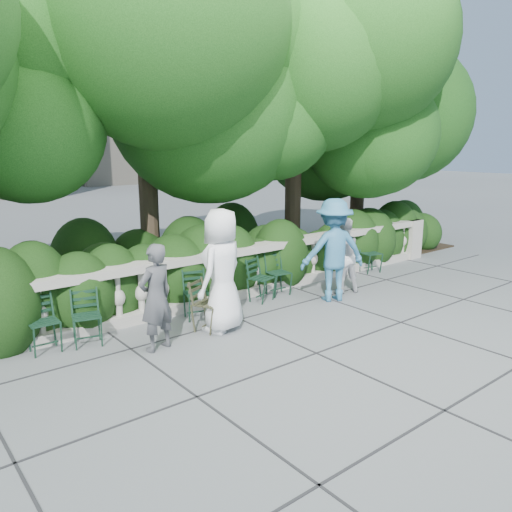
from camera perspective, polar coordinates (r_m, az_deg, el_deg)
ground at (r=8.27m, az=4.38°, el=-7.97°), size 90.00×90.00×0.00m
balustrade at (r=9.45m, az=-3.04°, el=-2.20°), size 12.00×0.44×1.00m
shrub_hedge at (r=10.54m, az=-6.83°, el=-3.43°), size 15.00×2.60×1.70m
tree_canopy at (r=10.72m, az=-4.72°, el=18.28°), size 15.04×6.52×6.78m
chair_a at (r=7.76m, az=-22.58°, el=-10.41°), size 0.45×0.49×0.84m
chair_b at (r=8.53m, az=-6.45°, el=-7.38°), size 0.56×0.59×0.84m
chair_c at (r=7.79m, az=-18.48°, el=-9.98°), size 0.55×0.58×0.84m
chair_d at (r=9.78m, az=3.03°, el=-4.64°), size 0.49×0.53×0.84m
chair_e at (r=9.43m, az=1.35°, el=-5.30°), size 0.56×0.58×0.84m
chair_f at (r=11.77m, az=13.32°, el=-1.96°), size 0.53×0.56×0.84m
chair_weathered at (r=8.04m, az=-4.57°, el=-8.61°), size 0.60×0.62×0.84m
person_businessman at (r=7.84m, az=-3.92°, el=-1.65°), size 1.12×0.95×1.95m
person_woman_grey at (r=7.25m, az=-11.36°, el=-4.69°), size 0.64×0.50×1.57m
person_casual_man at (r=10.03m, az=9.83°, el=0.06°), size 0.88×0.79×1.50m
person_older_blue at (r=9.45m, az=8.82°, el=0.66°), size 1.43×1.16×1.94m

